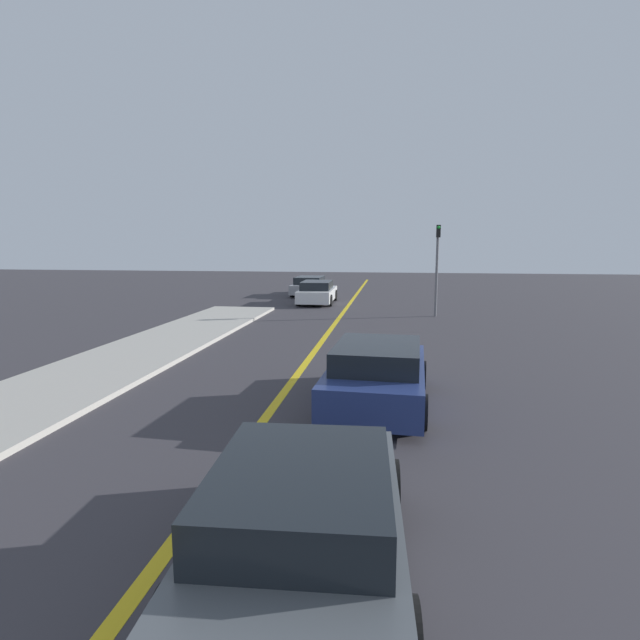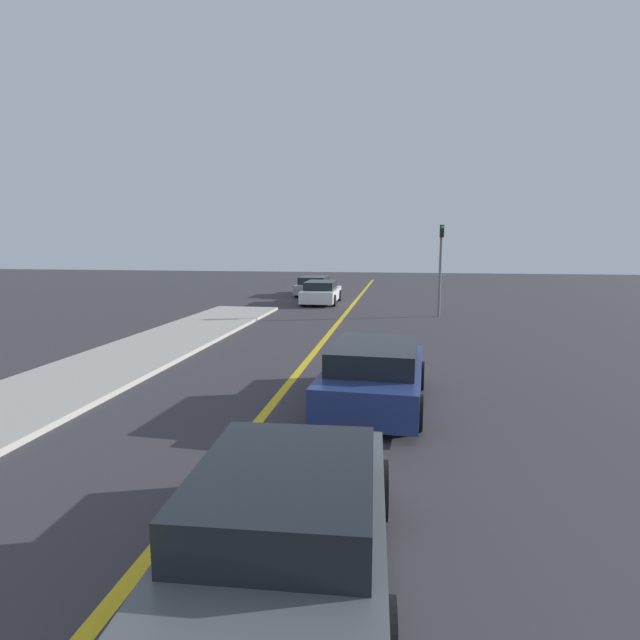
% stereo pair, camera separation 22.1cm
% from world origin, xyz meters
% --- Properties ---
extents(road_center_line, '(0.20, 60.00, 0.01)m').
position_xyz_m(road_center_line, '(0.00, 18.00, 0.00)').
color(road_center_line, gold).
rests_on(road_center_line, ground_plane).
extents(sidewalk_left, '(3.12, 25.91, 0.13)m').
position_xyz_m(sidewalk_left, '(-5.09, 12.95, 0.06)').
color(sidewalk_left, '#ADA89E').
rests_on(sidewalk_left, ground_plane).
extents(car_near_right_lane, '(2.13, 3.95, 1.27)m').
position_xyz_m(car_near_right_lane, '(1.56, 6.04, 0.63)').
color(car_near_right_lane, '#4C5156').
rests_on(car_near_right_lane, ground_plane).
extents(car_ahead_center, '(2.16, 4.24, 1.31)m').
position_xyz_m(car_ahead_center, '(2.08, 11.61, 0.64)').
color(car_ahead_center, navy).
rests_on(car_ahead_center, ground_plane).
extents(car_far_distant, '(1.98, 4.48, 1.24)m').
position_xyz_m(car_far_distant, '(-1.81, 29.04, 0.61)').
color(car_far_distant, silver).
rests_on(car_far_distant, ground_plane).
extents(car_parked_left_lot, '(2.03, 4.53, 1.21)m').
position_xyz_m(car_parked_left_lot, '(-2.94, 33.33, 0.60)').
color(car_parked_left_lot, '#9E9EA3').
rests_on(car_parked_left_lot, ground_plane).
extents(traffic_light, '(0.18, 0.40, 4.12)m').
position_xyz_m(traffic_light, '(4.30, 24.72, 2.52)').
color(traffic_light, slate).
rests_on(traffic_light, ground_plane).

